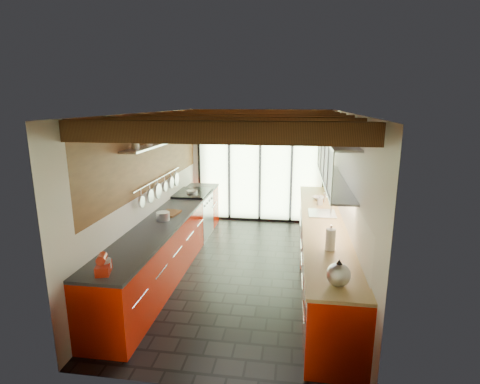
{
  "coord_description": "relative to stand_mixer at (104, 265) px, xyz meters",
  "views": [
    {
      "loc": [
        0.78,
        -5.81,
        2.77
      ],
      "look_at": [
        -0.13,
        0.4,
        1.25
      ],
      "focal_mm": 28.0,
      "sensor_mm": 36.0,
      "label": 1
    }
  ],
  "objects": [
    {
      "name": "sink_assembly",
      "position": [
        2.56,
        2.64,
        -0.05
      ],
      "size": [
        0.45,
        0.52,
        0.43
      ],
      "color": "silver",
      "rests_on": "right_counter"
    },
    {
      "name": "upper_cabinets_right",
      "position": [
        2.7,
        2.54,
        0.84
      ],
      "size": [
        0.34,
        3.0,
        3.0
      ],
      "color": "silver",
      "rests_on": "ground"
    },
    {
      "name": "cutting_board",
      "position": [
        0.0,
        2.25,
        -0.07
      ],
      "size": [
        0.32,
        0.41,
        0.03
      ],
      "primitive_type": "cube",
      "rotation": [
        0.0,
        0.0,
        -0.12
      ],
      "color": "brown",
      "rests_on": "left_counter"
    },
    {
      "name": "left_wall_fixtures",
      "position": [
        -0.2,
        2.5,
        0.79
      ],
      "size": [
        0.28,
        2.6,
        0.96
      ],
      "color": "silver",
      "rests_on": "ground"
    },
    {
      "name": "bowl",
      "position": [
        2.54,
        3.59,
        -0.06
      ],
      "size": [
        0.32,
        0.32,
        0.06
      ],
      "primitive_type": "imported",
      "rotation": [
        0.0,
        0.0,
        -0.37
      ],
      "color": "silver",
      "rests_on": "right_counter"
    },
    {
      "name": "ground",
      "position": [
        1.27,
        2.24,
        -1.01
      ],
      "size": [
        5.5,
        5.5,
        0.0
      ],
      "primitive_type": "plane",
      "color": "black",
      "rests_on": "ground"
    },
    {
      "name": "paper_towel",
      "position": [
        2.54,
        1.03,
        0.05
      ],
      "size": [
        0.14,
        0.14,
        0.33
      ],
      "color": "white",
      "rests_on": "right_counter"
    },
    {
      "name": "kettle",
      "position": [
        2.54,
        0.09,
        0.04
      ],
      "size": [
        0.28,
        0.32,
        0.3
      ],
      "color": "silver",
      "rests_on": "right_counter"
    },
    {
      "name": "glass_door",
      "position": [
        1.27,
        4.94,
        0.65
      ],
      "size": [
        2.95,
        0.1,
        2.9
      ],
      "color": "#C6EAAD",
      "rests_on": "ground"
    },
    {
      "name": "right_counter",
      "position": [
        2.54,
        2.24,
        -0.55
      ],
      "size": [
        0.68,
        5.0,
        0.92
      ],
      "color": "#B91701",
      "rests_on": "ground"
    },
    {
      "name": "left_counter",
      "position": [
        -0.01,
        2.24,
        -0.55
      ],
      "size": [
        0.68,
        5.0,
        0.92
      ],
      "color": "#B91701",
      "rests_on": "ground"
    },
    {
      "name": "pot_small",
      "position": [
        0.0,
        3.63,
        -0.05
      ],
      "size": [
        0.27,
        0.27,
        0.09
      ],
      "primitive_type": "cylinder",
      "rotation": [
        0.0,
        0.0,
        0.26
      ],
      "color": "silver",
      "rests_on": "left_counter"
    },
    {
      "name": "ceiling_beams",
      "position": [
        1.27,
        2.62,
        1.45
      ],
      "size": [
        3.14,
        5.06,
        4.9
      ],
      "color": "#593316",
      "rests_on": "ground"
    },
    {
      "name": "range_stove",
      "position": [
        -0.01,
        3.69,
        -0.54
      ],
      "size": [
        0.66,
        0.9,
        0.97
      ],
      "color": "silver",
      "rests_on": "ground"
    },
    {
      "name": "soap_bottle",
      "position": [
        2.54,
        3.2,
        0.0
      ],
      "size": [
        0.1,
        0.11,
        0.19
      ],
      "primitive_type": "imported",
      "rotation": [
        0.0,
        0.0,
        0.24
      ],
      "color": "silver",
      "rests_on": "right_counter"
    },
    {
      "name": "room_shell",
      "position": [
        1.27,
        2.24,
        0.64
      ],
      "size": [
        5.5,
        5.5,
        5.5
      ],
      "color": "silver",
      "rests_on": "ground"
    },
    {
      "name": "stand_mixer",
      "position": [
        0.0,
        0.0,
        0.0
      ],
      "size": [
        0.21,
        0.28,
        0.23
      ],
      "color": "#B2210E",
      "rests_on": "left_counter"
    },
    {
      "name": "pot_large",
      "position": [
        0.0,
        1.91,
        -0.02
      ],
      "size": [
        0.26,
        0.26,
        0.14
      ],
      "primitive_type": "cylinder",
      "rotation": [
        0.0,
        0.0,
        0.24
      ],
      "color": "silver",
      "rests_on": "left_counter"
    }
  ]
}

